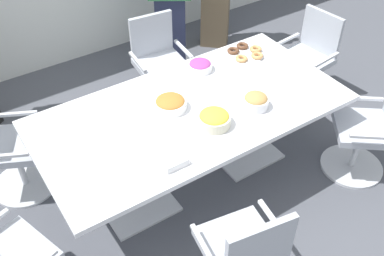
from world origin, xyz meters
The scene contains 12 objects.
ground_plane centered at (0.00, 0.00, -0.01)m, with size 10.00×10.00×0.01m, color #4C4F56.
conference_table centered at (0.00, 0.00, 0.63)m, with size 2.40×1.20×0.75m.
office_chair_0 centered at (-1.29, 0.72, 0.41)m, with size 0.72×0.72×0.91m.
office_chair_3 centered at (1.28, -0.72, 0.41)m, with size 0.76×0.76×0.91m.
office_chair_4 centered at (1.62, 0.34, 0.41)m, with size 0.60×0.60×0.91m.
office_chair_5 centered at (0.33, 1.08, 0.41)m, with size 0.59×0.59×0.91m.
snack_bowl_cookies centered at (0.42, -0.25, 0.81)m, with size 0.20×0.20×0.12m.
snack_bowl_candy_mix centered at (0.35, 0.40, 0.79)m, with size 0.21×0.21×0.09m.
snack_bowl_pretzels centered at (-0.14, 0.09, 0.80)m, with size 0.25×0.25×0.10m.
snack_bowl_chips_yellow centered at (0.03, -0.25, 0.81)m, with size 0.24×0.24×0.12m.
donut_platter centered at (0.82, 0.38, 0.77)m, with size 0.32×0.32×0.04m.
napkin_pile centered at (-0.43, -0.41, 0.78)m, with size 0.17×0.17×0.05m, color white.
Camera 1 is at (-1.49, -2.27, 2.91)m, focal length 42.34 mm.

